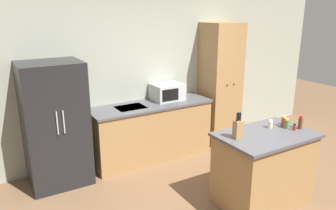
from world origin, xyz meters
The scene contains 13 objects.
wall_back centered at (0.00, 2.33, 1.30)m, with size 7.20×0.06×2.60m.
refrigerator centered at (-1.71, 1.96, 0.85)m, with size 0.80×0.71×1.70m.
back_counter centered at (-0.23, 1.99, 0.46)m, with size 1.97×0.65×0.91m.
pantry_cabinet centered at (1.18, 2.02, 1.06)m, with size 0.61×0.58×2.13m.
kitchen_island centered at (0.35, 0.14, 0.46)m, with size 1.16×0.76×0.92m.
microwave centered at (0.12, 2.08, 1.04)m, with size 0.49×0.41×0.27m.
knife_block centered at (-0.04, 0.21, 1.04)m, with size 0.10×0.07×0.32m.
spice_bottle_tall_dark centered at (0.73, 0.21, 0.99)m, with size 0.05×0.05×0.14m.
spice_bottle_short_red centered at (0.80, 0.25, 0.96)m, with size 0.06×0.06×0.09m.
spice_bottle_amber_oil centered at (0.70, 0.14, 0.98)m, with size 0.05×0.05×0.13m.
spice_bottle_green_herb centered at (0.74, 0.05, 0.96)m, with size 0.04×0.04×0.08m.
spice_bottle_pale_salt centered at (0.84, 0.05, 1.00)m, with size 0.05×0.05×0.17m.
spice_bottle_orange_cap centered at (0.54, 0.26, 0.97)m, with size 0.06×0.06×0.11m.
Camera 1 is at (-2.52, -2.40, 2.37)m, focal length 35.00 mm.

